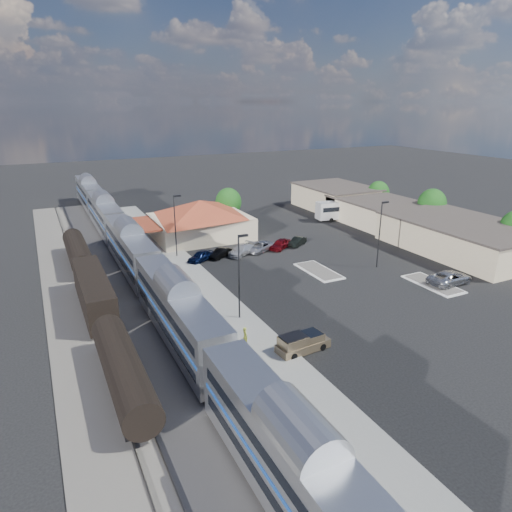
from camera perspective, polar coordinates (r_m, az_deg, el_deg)
name	(u,v)px	position (r m, az deg, el deg)	size (l,w,h in m)	color
ground	(300,282)	(56.98, 5.58, -3.21)	(280.00, 280.00, 0.00)	black
railbed	(116,288)	(57.31, -17.13, -3.80)	(16.00, 100.00, 0.12)	#4C4944
platform	(193,281)	(57.32, -7.92, -3.07)	(5.50, 92.00, 0.18)	gray
passenger_train	(130,251)	(61.41, -15.42, 0.66)	(3.00, 104.00, 5.55)	silver
freight_cars	(94,294)	(51.26, -19.58, -4.51)	(2.80, 46.00, 4.00)	black
station_depot	(200,219)	(74.93, -7.02, 4.63)	(18.35, 12.24, 6.20)	beige
buildings_east	(395,216)	(83.65, 17.01, 4.82)	(14.40, 51.40, 4.80)	#C6B28C
traffic_island_south	(319,271)	(60.55, 7.83, -1.85)	(3.30, 7.50, 0.21)	silver
traffic_island_north	(433,284)	(59.78, 21.25, -3.28)	(3.30, 7.50, 0.21)	silver
lamp_plat_s	(240,270)	(45.31, -2.05, -1.78)	(1.08, 0.25, 9.00)	black
lamp_plat_n	(176,221)	(65.15, -10.02, 4.34)	(1.08, 0.25, 9.00)	black
lamp_lot	(380,229)	(62.25, 15.29, 3.29)	(1.08, 0.25, 9.00)	black
tree_east_b	(432,204)	(85.87, 21.13, 6.06)	(4.94, 4.94, 6.96)	#382314
tree_east_c	(378,193)	(95.79, 15.03, 7.60)	(4.41, 4.41, 6.21)	#382314
tree_depot	(228,202)	(82.81, -3.47, 6.72)	(4.71, 4.71, 6.63)	#382314
pickup_truck	(303,343)	(41.58, 5.91, -10.75)	(5.09, 2.23, 1.71)	#9B835F
suv	(450,278)	(60.46, 23.06, -2.52)	(2.79, 6.05, 1.68)	#9B9DA2
coach_bus	(345,209)	(87.91, 11.07, 5.81)	(11.46, 4.03, 3.60)	white
person_a	(245,337)	(41.69, -1.36, -10.06)	(0.69, 0.46, 1.90)	#C8D041
person_b	(181,274)	(57.17, -9.36, -2.25)	(0.78, 0.61, 1.60)	silver
parked_car_a	(201,256)	(64.17, -6.91, -0.01)	(1.74, 4.32, 1.47)	#0B163A
parked_car_b	(221,253)	(65.47, -4.46, 0.38)	(1.39, 3.98, 1.31)	black
parked_car_c	(242,250)	(66.36, -1.80, 0.77)	(2.10, 5.16, 1.50)	silver
parked_car_d	(260,247)	(67.94, 0.56, 1.17)	(2.34, 5.08, 1.41)	#989AA0
parked_car_e	(280,244)	(69.11, 3.04, 1.49)	(1.77, 4.40, 1.50)	maroon
parked_car_f	(297,242)	(70.93, 5.18, 1.81)	(1.38, 3.96, 1.30)	black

